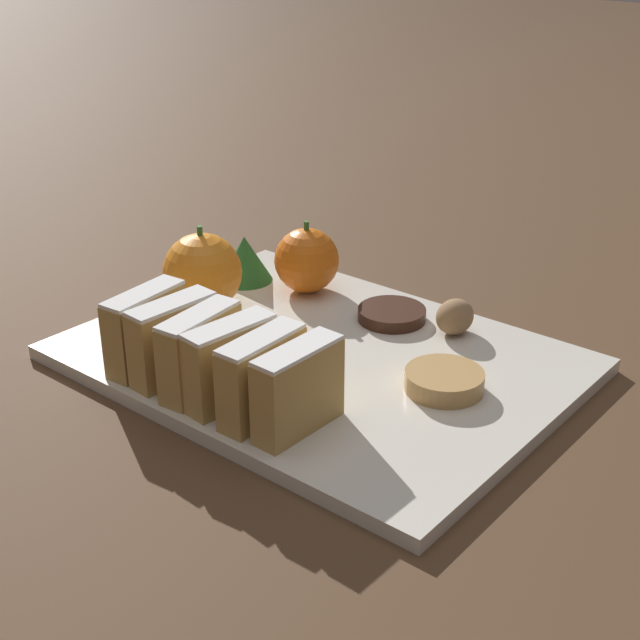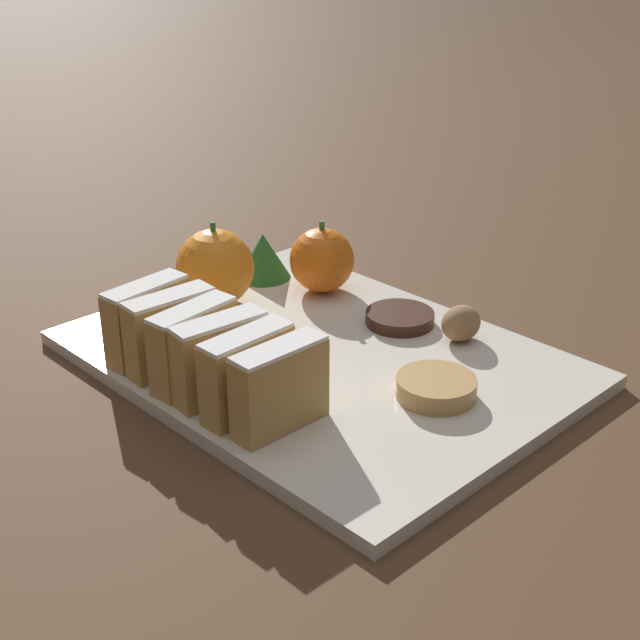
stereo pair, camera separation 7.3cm
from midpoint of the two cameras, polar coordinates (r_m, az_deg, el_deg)
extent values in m
plane|color=#513823|center=(0.75, 2.79, -2.98)|extent=(6.00, 6.00, 0.00)
cube|color=silver|center=(0.74, 2.80, -2.57)|extent=(0.30, 0.40, 0.01)
cube|color=tan|center=(0.62, 0.75, -4.55)|extent=(0.07, 0.02, 0.06)
cube|color=white|center=(0.61, 0.77, -1.92)|extent=(0.07, 0.02, 0.00)
cube|color=tan|center=(0.64, -1.43, -3.65)|extent=(0.07, 0.03, 0.06)
cube|color=white|center=(0.63, -1.46, -1.07)|extent=(0.07, 0.02, 0.00)
cube|color=tan|center=(0.66, -3.25, -2.70)|extent=(0.08, 0.03, 0.06)
cube|color=white|center=(0.65, -3.32, -0.18)|extent=(0.07, 0.03, 0.00)
cube|color=tan|center=(0.68, -5.07, -1.85)|extent=(0.08, 0.03, 0.06)
cube|color=white|center=(0.67, -5.18, 0.61)|extent=(0.07, 0.03, 0.00)
cube|color=tan|center=(0.71, -6.61, -0.98)|extent=(0.08, 0.03, 0.06)
cube|color=white|center=(0.69, -6.74, 1.42)|extent=(0.07, 0.03, 0.00)
cube|color=tan|center=(0.73, -8.19, -0.21)|extent=(0.08, 0.03, 0.06)
cube|color=white|center=(0.72, -8.34, 2.12)|extent=(0.07, 0.03, 0.00)
sphere|color=orange|center=(0.85, 2.58, 3.80)|extent=(0.06, 0.06, 0.06)
cylinder|color=#38702D|center=(0.84, 2.63, 5.97)|extent=(0.01, 0.01, 0.01)
sphere|color=orange|center=(0.82, -4.27, 3.28)|extent=(0.07, 0.07, 0.07)
cylinder|color=#38702D|center=(0.80, -4.36, 5.86)|extent=(0.01, 0.01, 0.01)
ellipsoid|color=#8E6B47|center=(0.77, 11.70, -0.26)|extent=(0.04, 0.03, 0.03)
cylinder|color=#381E14|center=(0.80, 7.76, 0.08)|extent=(0.06, 0.06, 0.01)
cylinder|color=tan|center=(0.68, 10.48, -4.35)|extent=(0.06, 0.06, 0.02)
cone|color=#23662D|center=(0.88, -1.29, 4.08)|extent=(0.05, 0.05, 0.05)
camera|label=1|loc=(0.04, -87.14, 1.36)|focal=50.00mm
camera|label=2|loc=(0.04, 92.86, -1.36)|focal=50.00mm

